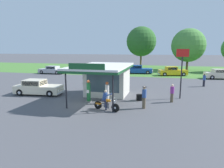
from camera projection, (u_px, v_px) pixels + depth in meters
name	position (u px, v px, depth m)	size (l,w,h in m)	color
ground_plane	(83.00, 105.00, 16.23)	(300.00, 300.00, 0.00)	#4C4C51
grass_verge_strip	(133.00, 69.00, 44.88)	(120.00, 24.00, 0.01)	#477A33
service_station_kiosk	(107.00, 77.00, 19.41)	(4.64, 7.90, 3.58)	beige
gas_pump_nearside	(89.00, 92.00, 17.07)	(0.44, 0.44, 1.97)	slate
gas_pump_offside	(107.00, 94.00, 16.67)	(0.44, 0.44, 1.89)	slate
motorcycle_with_rider	(106.00, 102.00, 14.80)	(2.12, 0.85, 1.58)	black
featured_classic_sedan	(38.00, 88.00, 20.02)	(5.01, 2.25, 1.52)	beige
parked_car_back_row_centre	(100.00, 70.00, 37.14)	(4.98, 2.39, 1.53)	#7AC6D1
parked_car_back_row_far_left	(138.00, 70.00, 37.23)	(5.49, 2.25, 1.57)	#19479E
parked_car_back_row_far_right	(220.00, 74.00, 30.49)	(5.00, 2.50, 1.52)	beige
parked_car_back_row_centre_left	(52.00, 70.00, 36.98)	(5.12, 2.06, 1.45)	#B7B7BC
parked_car_back_row_right	(172.00, 72.00, 34.29)	(5.26, 2.96, 1.56)	gold
bystander_admiring_sedan	(144.00, 97.00, 15.22)	(0.38, 0.38, 1.75)	brown
bystander_leaning_by_kiosk	(172.00, 93.00, 17.02)	(0.34, 0.34, 1.60)	brown
bystander_strolling_foreground	(204.00, 80.00, 24.21)	(0.35, 0.35, 1.61)	black
tree_oak_left	(141.00, 42.00, 48.22)	(7.27, 7.27, 10.06)	brown
tree_oak_centre	(189.00, 46.00, 42.02)	(7.15, 7.15, 8.96)	brown
roadside_pole_sign	(182.00, 65.00, 17.92)	(1.10, 0.12, 4.60)	black
spare_tire_stack	(140.00, 97.00, 17.77)	(0.60, 0.60, 0.54)	black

